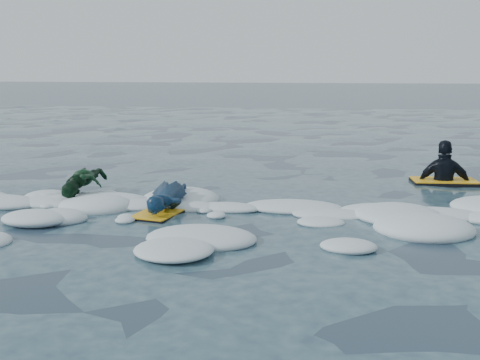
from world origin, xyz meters
TOP-DOWN VIEW (x-y plane):
  - ground at (0.00, 0.00)m, footprint 120.00×120.00m
  - foam_band at (0.00, 1.03)m, footprint 12.00×3.10m
  - prone_woman_unit at (-0.22, 1.36)m, footprint 0.69×1.46m
  - prone_child_unit at (-1.60, 1.89)m, footprint 0.62×1.21m
  - waiting_rider_unit at (3.87, 3.90)m, footprint 1.10×0.65m

SIDE VIEW (x-z plane):
  - waiting_rider_unit at x=3.87m, z-range -0.84..0.75m
  - ground at x=0.00m, z-range 0.00..0.00m
  - foam_band at x=0.00m, z-range -0.15..0.15m
  - prone_woman_unit at x=-0.22m, z-range 0.00..0.36m
  - prone_child_unit at x=-1.60m, z-range 0.00..0.46m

